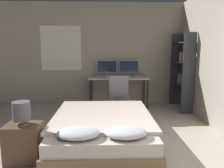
{
  "coord_description": "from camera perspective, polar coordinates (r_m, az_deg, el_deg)",
  "views": [
    {
      "loc": [
        -0.16,
        -2.2,
        1.54
      ],
      "look_at": [
        -0.0,
        2.49,
        0.75
      ],
      "focal_mm": 35.0,
      "sensor_mm": 36.0,
      "label": 1
    }
  ],
  "objects": [
    {
      "name": "bed",
      "position": [
        3.63,
        -2.45,
        -11.63
      ],
      "size": [
        1.58,
        2.02,
        0.53
      ],
      "color": "#846647",
      "rests_on": "ground_plane"
    },
    {
      "name": "office_chair",
      "position": [
        4.99,
        1.65,
        -3.96
      ],
      "size": [
        0.52,
        0.52,
        0.92
      ],
      "color": "black",
      "rests_on": "ground_plane"
    },
    {
      "name": "keyboard",
      "position": [
        5.46,
        1.81,
        1.62
      ],
      "size": [
        0.35,
        0.13,
        0.02
      ],
      "color": "#B7B7BC",
      "rests_on": "desk"
    },
    {
      "name": "bookshelf",
      "position": [
        5.59,
        18.14,
        3.73
      ],
      "size": [
        0.28,
        0.93,
        1.88
      ],
      "color": "#333338",
      "rests_on": "ground_plane"
    },
    {
      "name": "desk",
      "position": [
        5.66,
        1.68,
        0.8
      ],
      "size": [
        1.54,
        0.58,
        0.78
      ],
      "color": "beige",
      "rests_on": "ground_plane"
    },
    {
      "name": "nightstand",
      "position": [
        3.28,
        -22.02,
        -14.12
      ],
      "size": [
        0.46,
        0.35,
        0.53
      ],
      "color": "brown",
      "rests_on": "ground_plane"
    },
    {
      "name": "wall_back",
      "position": [
        5.95,
        -0.52,
        7.75
      ],
      "size": [
        12.0,
        0.08,
        2.7
      ],
      "color": "#9E9384",
      "rests_on": "ground_plane"
    },
    {
      "name": "monitor_right",
      "position": [
        5.83,
        4.46,
        4.45
      ],
      "size": [
        0.53,
        0.16,
        0.43
      ],
      "color": "#B7B7BC",
      "rests_on": "desk"
    },
    {
      "name": "computer_mouse",
      "position": [
        5.48,
        4.59,
        1.73
      ],
      "size": [
        0.07,
        0.05,
        0.04
      ],
      "color": "#B7B7BC",
      "rests_on": "desk"
    },
    {
      "name": "monitor_left",
      "position": [
        5.79,
        -1.31,
        4.44
      ],
      "size": [
        0.53,
        0.16,
        0.43
      ],
      "color": "#B7B7BC",
      "rests_on": "desk"
    },
    {
      "name": "bedside_lamp",
      "position": [
        3.13,
        -22.54,
        -6.59
      ],
      "size": [
        0.23,
        0.23,
        0.31
      ],
      "color": "gray",
      "rests_on": "nightstand"
    }
  ]
}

